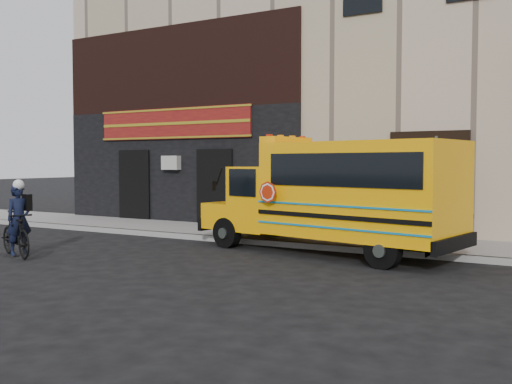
{
  "coord_description": "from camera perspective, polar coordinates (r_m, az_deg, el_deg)",
  "views": [
    {
      "loc": [
        7.65,
        -10.99,
        2.27
      ],
      "look_at": [
        0.42,
        1.85,
        1.5
      ],
      "focal_mm": 40.0,
      "sensor_mm": 36.0,
      "label": 1
    }
  ],
  "objects": [
    {
      "name": "ground",
      "position": [
        13.58,
        -5.4,
        -6.63
      ],
      "size": [
        120.0,
        120.0,
        0.0
      ],
      "primitive_type": "plane",
      "color": "black",
      "rests_on": "ground"
    },
    {
      "name": "bicycle",
      "position": [
        14.84,
        -22.91,
        -3.88
      ],
      "size": [
        1.91,
        1.12,
        1.11
      ],
      "primitive_type": "imported",
      "rotation": [
        0.0,
        0.0,
        1.22
      ],
      "color": "black",
      "rests_on": "ground"
    },
    {
      "name": "sign_pole",
      "position": [
        14.09,
        17.48,
        0.14
      ],
      "size": [
        0.06,
        0.25,
        2.89
      ],
      "color": "#454D46",
      "rests_on": "ground"
    },
    {
      "name": "building",
      "position": [
        23.11,
        9.75,
        12.56
      ],
      "size": [
        20.0,
        10.7,
        12.0
      ],
      "color": "#BEA68E",
      "rests_on": "sidewalk"
    },
    {
      "name": "sidewalk",
      "position": [
        17.06,
        2.5,
        -4.39
      ],
      "size": [
        40.0,
        3.0,
        0.15
      ],
      "primitive_type": "cube",
      "color": "gray",
      "rests_on": "ground"
    },
    {
      "name": "curb",
      "position": [
        15.75,
        0.02,
        -5.01
      ],
      "size": [
        40.0,
        0.2,
        0.15
      ],
      "primitive_type": "cube",
      "color": "gray",
      "rests_on": "ground"
    },
    {
      "name": "school_bus",
      "position": [
        14.06,
        8.12,
        -0.13
      ],
      "size": [
        7.19,
        3.48,
        2.92
      ],
      "color": "black",
      "rests_on": "ground"
    },
    {
      "name": "cyclist",
      "position": [
        14.85,
        -22.59,
        -2.72
      ],
      "size": [
        0.54,
        0.7,
        1.7
      ],
      "primitive_type": "imported",
      "rotation": [
        0.0,
        0.0,
        1.33
      ],
      "color": "black",
      "rests_on": "ground"
    }
  ]
}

